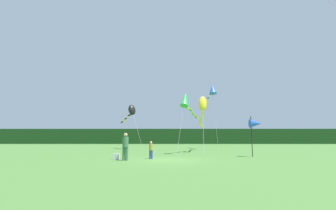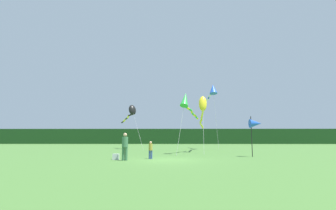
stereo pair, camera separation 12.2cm
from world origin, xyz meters
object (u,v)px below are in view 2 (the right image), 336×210
at_px(person_adult, 125,145).
at_px(person_child, 151,149).
at_px(kite_green, 186,102).
at_px(banner_flag_pole, 255,124).
at_px(cooler_box, 116,157).
at_px(kite_yellow, 202,108).
at_px(kite_blue, 212,90).
at_px(kite_black, 131,111).

bearing_deg(person_adult, person_child, 36.87).
bearing_deg(kite_green, person_adult, -123.94).
height_order(person_child, banner_flag_pole, banner_flag_pole).
relative_size(cooler_box, kite_yellow, 0.04).
xyz_separation_m(kite_green, kite_blue, (4.11, 9.53, 2.98)).
distance_m(person_adult, kite_yellow, 12.13).
xyz_separation_m(kite_black, kite_blue, (10.92, -0.47, 2.76)).
bearing_deg(banner_flag_pole, person_adult, -161.62).
bearing_deg(kite_blue, banner_flag_pole, -85.18).
relative_size(person_child, kite_black, 0.19).
bearing_deg(kite_blue, kite_black, 177.56).
bearing_deg(kite_black, kite_yellow, -38.65).
height_order(person_adult, banner_flag_pole, banner_flag_pole).
bearing_deg(cooler_box, kite_green, 49.98).
bearing_deg(kite_black, kite_blue, -2.44).
height_order(banner_flag_pole, kite_green, kite_green).
xyz_separation_m(person_child, kite_green, (2.88, 5.45, 4.13)).
bearing_deg(cooler_box, kite_blue, 59.39).
relative_size(person_child, cooler_box, 2.96).
relative_size(cooler_box, banner_flag_pole, 0.13).
height_order(cooler_box, kite_black, kite_black).
bearing_deg(person_child, kite_green, 62.13).
relative_size(cooler_box, kite_black, 0.06).
bearing_deg(person_child, banner_flag_pole, 14.05).
height_order(kite_black, kite_blue, kite_blue).
xyz_separation_m(cooler_box, kite_blue, (9.27, 15.67, 7.59)).
height_order(person_adult, kite_yellow, kite_yellow).
distance_m(kite_green, kite_black, 12.09).
bearing_deg(person_adult, kite_blue, 62.03).
height_order(cooler_box, banner_flag_pole, banner_flag_pole).
distance_m(kite_yellow, kite_green, 3.58).
bearing_deg(person_adult, kite_green, 56.06).
distance_m(person_child, kite_yellow, 10.49).
height_order(person_child, kite_black, kite_black).
bearing_deg(cooler_box, kite_yellow, 52.43).
distance_m(cooler_box, kite_green, 9.25).
xyz_separation_m(cooler_box, banner_flag_pole, (10.36, 2.71, 2.36)).
bearing_deg(kite_black, person_adult, -82.00).
relative_size(person_adult, kite_yellow, 0.19).
distance_m(cooler_box, kite_yellow, 12.38).
relative_size(banner_flag_pole, kite_yellow, 0.33).
relative_size(person_adult, kite_green, 0.28).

